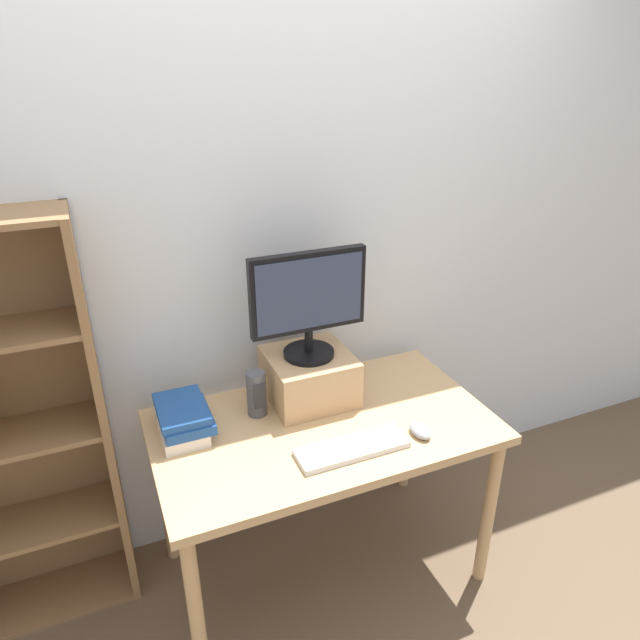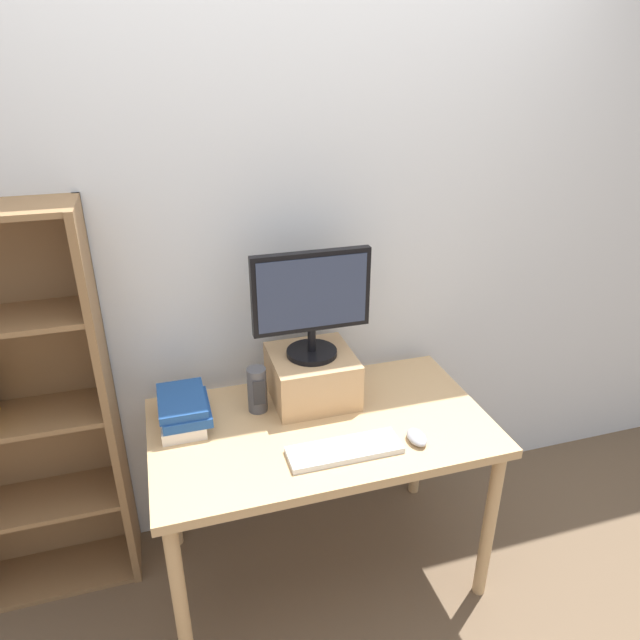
{
  "view_description": "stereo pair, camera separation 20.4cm",
  "coord_description": "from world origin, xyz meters",
  "px_view_note": "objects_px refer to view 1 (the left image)",
  "views": [
    {
      "loc": [
        -0.71,
        -1.63,
        2.01
      ],
      "look_at": [
        0.02,
        0.07,
        1.13
      ],
      "focal_mm": 32.0,
      "sensor_mm": 36.0,
      "label": 1
    },
    {
      "loc": [
        -0.52,
        -1.7,
        2.01
      ],
      "look_at": [
        0.02,
        0.07,
        1.13
      ],
      "focal_mm": 32.0,
      "sensor_mm": 36.0,
      "label": 2
    }
  ],
  "objects_px": {
    "desk_speaker": "(257,393)",
    "keyboard": "(352,448)",
    "book_stack": "(183,419)",
    "riser_box": "(309,376)",
    "computer_mouse": "(420,431)",
    "desk": "(323,441)",
    "computer_monitor": "(308,301)"
  },
  "relations": [
    {
      "from": "computer_mouse",
      "to": "desk_speaker",
      "type": "bearing_deg",
      "value": 144.32
    },
    {
      "from": "desk",
      "to": "keyboard",
      "type": "height_order",
      "value": "keyboard"
    },
    {
      "from": "book_stack",
      "to": "computer_mouse",
      "type": "bearing_deg",
      "value": -23.98
    },
    {
      "from": "keyboard",
      "to": "book_stack",
      "type": "bearing_deg",
      "value": 147.18
    },
    {
      "from": "desk",
      "to": "desk_speaker",
      "type": "relative_size",
      "value": 6.93
    },
    {
      "from": "computer_mouse",
      "to": "desk_speaker",
      "type": "xyz_separation_m",
      "value": [
        -0.5,
        0.36,
        0.07
      ]
    },
    {
      "from": "computer_mouse",
      "to": "keyboard",
      "type": "bearing_deg",
      "value": 176.77
    },
    {
      "from": "keyboard",
      "to": "desk_speaker",
      "type": "distance_m",
      "value": 0.43
    },
    {
      "from": "desk",
      "to": "computer_monitor",
      "type": "bearing_deg",
      "value": 84.38
    },
    {
      "from": "desk",
      "to": "desk_speaker",
      "type": "distance_m",
      "value": 0.31
    },
    {
      "from": "keyboard",
      "to": "book_stack",
      "type": "xyz_separation_m",
      "value": [
        -0.52,
        0.34,
        0.05
      ]
    },
    {
      "from": "riser_box",
      "to": "book_stack",
      "type": "distance_m",
      "value": 0.51
    },
    {
      "from": "desk",
      "to": "computer_mouse",
      "type": "xyz_separation_m",
      "value": [
        0.3,
        -0.21,
        0.1
      ]
    },
    {
      "from": "computer_mouse",
      "to": "desk_speaker",
      "type": "height_order",
      "value": "desk_speaker"
    },
    {
      "from": "keyboard",
      "to": "computer_monitor",
      "type": "bearing_deg",
      "value": 91.43
    },
    {
      "from": "computer_monitor",
      "to": "keyboard",
      "type": "xyz_separation_m",
      "value": [
        0.01,
        -0.38,
        -0.41
      ]
    },
    {
      "from": "keyboard",
      "to": "desk",
      "type": "bearing_deg",
      "value": 98.19
    },
    {
      "from": "desk_speaker",
      "to": "keyboard",
      "type": "bearing_deg",
      "value": -55.7
    },
    {
      "from": "keyboard",
      "to": "desk_speaker",
      "type": "relative_size",
      "value": 2.2
    },
    {
      "from": "desk",
      "to": "keyboard",
      "type": "distance_m",
      "value": 0.22
    },
    {
      "from": "desk",
      "to": "book_stack",
      "type": "bearing_deg",
      "value": 163.68
    },
    {
      "from": "desk",
      "to": "riser_box",
      "type": "height_order",
      "value": "riser_box"
    },
    {
      "from": "riser_box",
      "to": "computer_mouse",
      "type": "relative_size",
      "value": 3.11
    },
    {
      "from": "computer_mouse",
      "to": "desk_speaker",
      "type": "distance_m",
      "value": 0.63
    },
    {
      "from": "keyboard",
      "to": "desk_speaker",
      "type": "bearing_deg",
      "value": 124.3
    },
    {
      "from": "desk",
      "to": "keyboard",
      "type": "bearing_deg",
      "value": -81.81
    },
    {
      "from": "riser_box",
      "to": "computer_monitor",
      "type": "height_order",
      "value": "computer_monitor"
    },
    {
      "from": "computer_monitor",
      "to": "desk_speaker",
      "type": "height_order",
      "value": "computer_monitor"
    },
    {
      "from": "computer_monitor",
      "to": "book_stack",
      "type": "relative_size",
      "value": 1.78
    },
    {
      "from": "desk",
      "to": "book_stack",
      "type": "xyz_separation_m",
      "value": [
        -0.49,
        0.14,
        0.14
      ]
    },
    {
      "from": "book_stack",
      "to": "desk",
      "type": "bearing_deg",
      "value": -16.32
    },
    {
      "from": "riser_box",
      "to": "keyboard",
      "type": "height_order",
      "value": "riser_box"
    }
  ]
}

